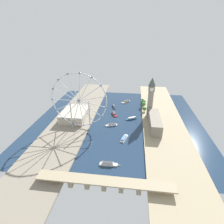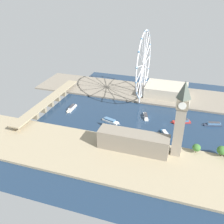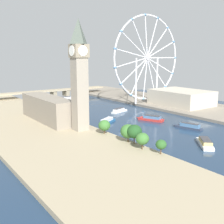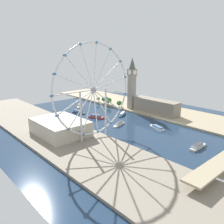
{
  "view_description": "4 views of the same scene",
  "coord_description": "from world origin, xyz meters",
  "px_view_note": "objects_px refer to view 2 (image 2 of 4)",
  "views": [
    {
      "loc": [
        -30.95,
        360.83,
        192.79
      ],
      "look_at": [
        13.62,
        5.75,
        21.09
      ],
      "focal_mm": 28.05,
      "sensor_mm": 36.0,
      "label": 1
    },
    {
      "loc": [
        -328.95,
        -24.29,
        190.62
      ],
      "look_at": [
        -15.6,
        77.53,
        15.24
      ],
      "focal_mm": 40.2,
      "sensor_mm": 36.0,
      "label": 2
    },
    {
      "loc": [
        -188.77,
        -230.28,
        67.33
      ],
      "look_at": [
        -13.24,
        12.11,
        6.33
      ],
      "focal_mm": 44.73,
      "sensor_mm": 36.0,
      "label": 3
    },
    {
      "loc": [
        241.79,
        270.95,
        110.96
      ],
      "look_at": [
        -2.88,
        -0.15,
        12.15
      ],
      "focal_mm": 37.19,
      "sensor_mm": 36.0,
      "label": 4
    }
  ],
  "objects_px": {
    "tour_boat_4": "(146,116)",
    "tour_boat_5": "(213,124)",
    "ferris_wheel": "(144,65)",
    "tour_boat_6": "(165,134)",
    "clock_tower": "(181,119)",
    "river_bridge": "(49,101)",
    "tour_boat_3": "(72,108)",
    "parliament_block": "(133,141)",
    "riverside_hall": "(166,90)",
    "tour_boat_1": "(110,121)",
    "tour_boat_2": "(182,121)"
  },
  "relations": [
    {
      "from": "tour_boat_2",
      "to": "tour_boat_5",
      "type": "bearing_deg",
      "value": 164.74
    },
    {
      "from": "ferris_wheel",
      "to": "tour_boat_3",
      "type": "bearing_deg",
      "value": 125.59
    },
    {
      "from": "clock_tower",
      "to": "tour_boat_2",
      "type": "height_order",
      "value": "clock_tower"
    },
    {
      "from": "ferris_wheel",
      "to": "river_bridge",
      "type": "relative_size",
      "value": 0.63
    },
    {
      "from": "riverside_hall",
      "to": "river_bridge",
      "type": "xyz_separation_m",
      "value": [
        -99.24,
        183.32,
        -4.31
      ]
    },
    {
      "from": "riverside_hall",
      "to": "tour_boat_6",
      "type": "relative_size",
      "value": 2.62
    },
    {
      "from": "tour_boat_6",
      "to": "river_bridge",
      "type": "bearing_deg",
      "value": 52.38
    },
    {
      "from": "ferris_wheel",
      "to": "riverside_hall",
      "type": "height_order",
      "value": "ferris_wheel"
    },
    {
      "from": "ferris_wheel",
      "to": "tour_boat_4",
      "type": "distance_m",
      "value": 89.4
    },
    {
      "from": "clock_tower",
      "to": "tour_boat_6",
      "type": "relative_size",
      "value": 3.36
    },
    {
      "from": "parliament_block",
      "to": "tour_boat_4",
      "type": "relative_size",
      "value": 2.95
    },
    {
      "from": "tour_boat_6",
      "to": "tour_boat_3",
      "type": "bearing_deg",
      "value": 49.87
    },
    {
      "from": "clock_tower",
      "to": "tour_boat_4",
      "type": "xyz_separation_m",
      "value": [
        83.43,
        52.93,
        -49.7
      ]
    },
    {
      "from": "parliament_block",
      "to": "tour_boat_5",
      "type": "xyz_separation_m",
      "value": [
        97.36,
        -97.29,
        -12.58
      ]
    },
    {
      "from": "tour_boat_1",
      "to": "riverside_hall",
      "type": "bearing_deg",
      "value": 77.24
    },
    {
      "from": "ferris_wheel",
      "to": "tour_boat_6",
      "type": "relative_size",
      "value": 4.2
    },
    {
      "from": "ferris_wheel",
      "to": "clock_tower",
      "type": "bearing_deg",
      "value": -153.37
    },
    {
      "from": "tour_boat_2",
      "to": "tour_boat_4",
      "type": "xyz_separation_m",
      "value": [
        -0.43,
        54.3,
        -0.25
      ]
    },
    {
      "from": "ferris_wheel",
      "to": "river_bridge",
      "type": "bearing_deg",
      "value": 117.12
    },
    {
      "from": "clock_tower",
      "to": "river_bridge",
      "type": "distance_m",
      "value": 232.44
    },
    {
      "from": "ferris_wheel",
      "to": "tour_boat_5",
      "type": "height_order",
      "value": "ferris_wheel"
    },
    {
      "from": "tour_boat_1",
      "to": "tour_boat_2",
      "type": "height_order",
      "value": "tour_boat_2"
    },
    {
      "from": "ferris_wheel",
      "to": "tour_boat_4",
      "type": "height_order",
      "value": "ferris_wheel"
    },
    {
      "from": "tour_boat_3",
      "to": "clock_tower",
      "type": "bearing_deg",
      "value": 66.03
    },
    {
      "from": "river_bridge",
      "to": "tour_boat_6",
      "type": "xyz_separation_m",
      "value": [
        -31.07,
        -199.46,
        -6.18
      ]
    },
    {
      "from": "tour_boat_3",
      "to": "tour_boat_6",
      "type": "distance_m",
      "value": 160.88
    },
    {
      "from": "tour_boat_4",
      "to": "tour_boat_5",
      "type": "distance_m",
      "value": 99.08
    },
    {
      "from": "tour_boat_3",
      "to": "riverside_hall",
      "type": "bearing_deg",
      "value": 123.45
    },
    {
      "from": "parliament_block",
      "to": "tour_boat_6",
      "type": "xyz_separation_m",
      "value": [
        48.82,
        -34.13,
        -12.73
      ]
    },
    {
      "from": "tour_boat_3",
      "to": "tour_boat_5",
      "type": "relative_size",
      "value": 1.09
    },
    {
      "from": "river_bridge",
      "to": "tour_boat_2",
      "type": "xyz_separation_m",
      "value": [
        11.8,
        -218.03,
        -5.94
      ]
    },
    {
      "from": "ferris_wheel",
      "to": "tour_boat_5",
      "type": "distance_m",
      "value": 144.91
    },
    {
      "from": "ferris_wheel",
      "to": "tour_boat_3",
      "type": "height_order",
      "value": "ferris_wheel"
    },
    {
      "from": "tour_boat_2",
      "to": "tour_boat_4",
      "type": "relative_size",
      "value": 1.04
    },
    {
      "from": "parliament_block",
      "to": "tour_boat_1",
      "type": "relative_size",
      "value": 2.78
    },
    {
      "from": "tour_boat_2",
      "to": "tour_boat_4",
      "type": "bearing_deg",
      "value": -22.06
    },
    {
      "from": "clock_tower",
      "to": "parliament_block",
      "type": "bearing_deg",
      "value": 98.66
    },
    {
      "from": "riverside_hall",
      "to": "tour_boat_5",
      "type": "xyz_separation_m",
      "value": [
        -81.77,
        -79.3,
        -10.34
      ]
    },
    {
      "from": "tour_boat_2",
      "to": "river_bridge",
      "type": "bearing_deg",
      "value": -19.42
    },
    {
      "from": "tour_boat_5",
      "to": "tour_boat_6",
      "type": "bearing_deg",
      "value": 22.94
    },
    {
      "from": "riverside_hall",
      "to": "tour_boat_4",
      "type": "height_order",
      "value": "riverside_hall"
    },
    {
      "from": "parliament_block",
      "to": "ferris_wheel",
      "type": "bearing_deg",
      "value": 8.04
    },
    {
      "from": "riverside_hall",
      "to": "tour_boat_1",
      "type": "distance_m",
      "value": 136.65
    },
    {
      "from": "tour_boat_3",
      "to": "tour_boat_6",
      "type": "relative_size",
      "value": 1.17
    },
    {
      "from": "ferris_wheel",
      "to": "tour_boat_4",
      "type": "bearing_deg",
      "value": -162.11
    },
    {
      "from": "tour_boat_3",
      "to": "tour_boat_6",
      "type": "height_order",
      "value": "tour_boat_3"
    },
    {
      "from": "river_bridge",
      "to": "tour_boat_1",
      "type": "relative_size",
      "value": 5.95
    },
    {
      "from": "tour_boat_5",
      "to": "tour_boat_6",
      "type": "height_order",
      "value": "tour_boat_5"
    },
    {
      "from": "tour_boat_1",
      "to": "ferris_wheel",
      "type": "bearing_deg",
      "value": 90.21
    },
    {
      "from": "tour_boat_6",
      "to": "tour_boat_1",
      "type": "bearing_deg",
      "value": 53.07
    }
  ]
}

